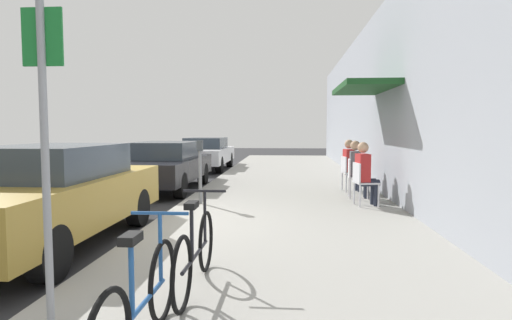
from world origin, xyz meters
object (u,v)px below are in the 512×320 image
street_sign (45,133)px  cafe_chair_1 (355,175)px  parked_car_1 (165,165)px  cafe_chair_0 (362,181)px  bicycle_1 (196,252)px  seated_patron_0 (366,171)px  bicycle_0 (140,303)px  cafe_chair_2 (349,171)px  seated_patron_1 (358,167)px  parked_car_2 (206,153)px  parking_meter (200,167)px  parked_car_0 (50,194)px  seated_patron_2 (351,163)px

street_sign → cafe_chair_1: bearing=62.7°
parked_car_1 → cafe_chair_0: (4.88, -2.66, -0.07)m
bicycle_1 → seated_patron_0: size_ratio=1.33×
parked_car_1 → seated_patron_0: 5.60m
bicycle_0 → seated_patron_0: (2.57, 5.93, 0.34)m
bicycle_0 → cafe_chair_2: (2.51, 7.91, 0.14)m
seated_patron_0 → seated_patron_1: 0.98m
parked_car_2 → bicycle_1: 13.45m
street_sign → bicycle_0: (0.86, -0.37, -1.16)m
parked_car_2 → street_sign: street_sign is taller
street_sign → cafe_chair_2: 8.32m
parked_car_1 → parking_meter: (1.55, -2.69, 0.19)m
parked_car_0 → seated_patron_2: 6.99m
seated_patron_1 → seated_patron_2: size_ratio=1.00×
street_sign → parked_car_0: bearing=120.1°
seated_patron_0 → cafe_chair_2: seated_patron_0 is taller
parked_car_2 → bicycle_0: 14.63m
bicycle_1 → seated_patron_1: seated_patron_1 is taller
cafe_chair_0 → seated_patron_1: bearing=86.6°
cafe_chair_2 → parked_car_1: bearing=172.1°
parking_meter → bicycle_0: 5.96m
parked_car_0 → street_sign: bearing=-59.9°
parked_car_0 → parked_car_1: size_ratio=1.00×
bicycle_1 → cafe_chair_0: bicycle_1 is taller
bicycle_0 → bicycle_1: size_ratio=1.00×
parked_car_2 → seated_patron_2: (4.94, -6.52, 0.12)m
seated_patron_0 → cafe_chair_2: 1.98m
parked_car_1 → parking_meter: parking_meter is taller
cafe_chair_0 → seated_patron_2: 2.00m
street_sign → bicycle_1: bearing=40.6°
street_sign → seated_patron_2: size_ratio=2.02×
street_sign → bicycle_0: 1.49m
street_sign → seated_patron_0: (3.44, 5.56, -0.82)m
bicycle_1 → seated_patron_2: 7.15m
parked_car_0 → bicycle_0: 3.80m
street_sign → parked_car_2: bearing=96.1°
cafe_chair_1 → cafe_chair_2: (0.00, 0.98, 0.00)m
parking_meter → parked_car_0: bearing=-117.9°
parked_car_1 → seated_patron_0: (4.94, -2.65, 0.12)m
parked_car_2 → seated_patron_1: seated_patron_1 is taller
bicycle_0 → cafe_chair_0: 6.44m
parking_meter → parked_car_1: bearing=120.0°
seated_patron_1 → parking_meter: bearing=-163.2°
parked_car_2 → parking_meter: size_ratio=3.33×
parked_car_0 → seated_patron_2: parked_car_0 is taller
seated_patron_0 → seated_patron_2: size_ratio=1.00×
cafe_chair_0 → seated_patron_0: bearing=8.6°
street_sign → seated_patron_2: 8.33m
parked_car_2 → cafe_chair_0: parked_car_2 is taller
bicycle_0 → seated_patron_0: 6.47m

